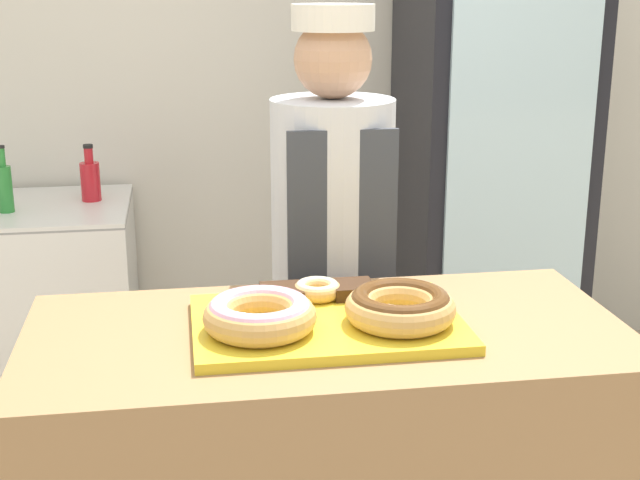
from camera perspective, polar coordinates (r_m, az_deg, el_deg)
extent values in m
cube|color=silver|center=(4.01, -4.68, 10.79)|extent=(8.00, 0.06, 2.70)
cube|color=yellow|center=(2.02, 0.45, -5.37)|extent=(0.60, 0.41, 0.02)
torus|color=tan|center=(1.94, -3.87, -4.90)|extent=(0.25, 0.25, 0.07)
torus|color=#EFADC6|center=(1.93, -3.88, -4.38)|extent=(0.22, 0.22, 0.04)
torus|color=tan|center=(1.99, 5.15, -4.37)|extent=(0.25, 0.25, 0.07)
torus|color=brown|center=(1.98, 5.16, -3.87)|extent=(0.22, 0.22, 0.04)
torus|color=tan|center=(2.14, -0.17, -3.23)|extent=(0.12, 0.12, 0.04)
torus|color=beige|center=(2.14, -0.17, -2.97)|extent=(0.10, 0.10, 0.02)
cube|color=#382111|center=(2.13, -2.48, -3.42)|extent=(0.10, 0.10, 0.03)
cube|color=#382111|center=(2.15, 2.11, -3.18)|extent=(0.10, 0.10, 0.03)
cylinder|color=#4C4C51|center=(2.83, 0.73, -11.71)|extent=(0.26, 0.26, 0.81)
cylinder|color=silver|center=(2.57, 0.79, 2.32)|extent=(0.35, 0.35, 0.61)
cube|color=#383D47|center=(2.55, 1.39, -7.19)|extent=(0.30, 0.02, 1.27)
sphere|color=tan|center=(2.51, 0.83, 11.50)|extent=(0.22, 0.22, 0.22)
cylinder|color=white|center=(2.50, 0.84, 14.07)|extent=(0.23, 0.23, 0.07)
cube|color=black|center=(3.90, 10.70, 3.86)|extent=(0.71, 0.67, 1.82)
cube|color=silver|center=(3.58, 12.55, 3.24)|extent=(0.59, 0.02, 1.46)
cube|color=white|center=(3.87, -18.59, -4.19)|extent=(0.92, 0.68, 0.87)
cube|color=gray|center=(3.75, -19.16, 1.74)|extent=(0.92, 0.68, 0.01)
cylinder|color=red|center=(3.74, -14.48, 3.63)|extent=(0.08, 0.08, 0.16)
cylinder|color=red|center=(3.72, -14.59, 5.26)|extent=(0.04, 0.04, 0.06)
cylinder|color=black|center=(3.71, -14.63, 5.83)|extent=(0.04, 0.04, 0.01)
cylinder|color=#2D8C38|center=(3.64, -19.51, 3.08)|extent=(0.06, 0.06, 0.18)
cylinder|color=#2D8C38|center=(3.62, -19.70, 5.01)|extent=(0.03, 0.03, 0.07)
cylinder|color=black|center=(3.61, -19.76, 5.64)|extent=(0.03, 0.03, 0.01)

